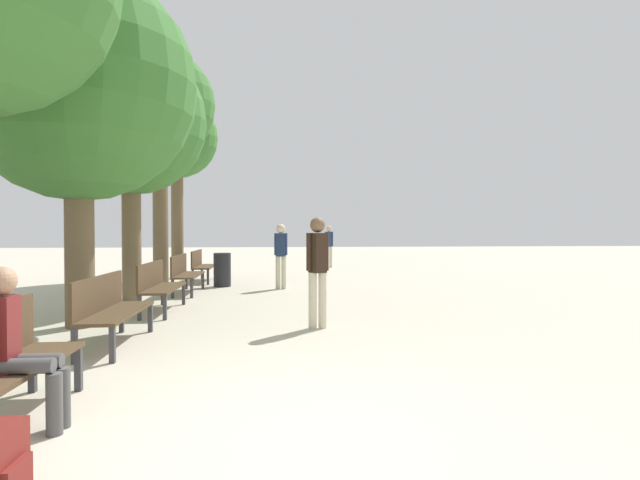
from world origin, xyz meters
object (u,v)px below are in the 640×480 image
Objects in this scene: pedestrian_near at (281,252)px; trash_bin at (222,270)px; tree_row_1 at (78,86)px; pedestrian_mid at (318,265)px; bench_row_4 at (201,264)px; pedestrian_far at (329,244)px; tree_row_4 at (177,140)px; bench_row_3 at (184,271)px; tree_row_2 at (131,122)px; person_seated at (18,344)px; bench_row_2 at (158,283)px; tree_row_3 at (160,107)px; bench_row_1 at (109,306)px.

trash_bin is (-1.54, 0.67, -0.50)m from pedestrian_near.
tree_row_1 reaches higher than pedestrian_mid.
tree_row_1 reaches higher than bench_row_4.
pedestrian_near is at bearing 95.48° from pedestrian_mid.
tree_row_4 is at bearing -142.59° from pedestrian_far.
pedestrian_mid is (3.65, -0.45, -2.74)m from tree_row_1.
trash_bin is at bearing 61.24° from bench_row_3.
pedestrian_near is (2.28, 0.68, 0.42)m from bench_row_3.
tree_row_1 is 7.79m from tree_row_4.
tree_row_2 is 7.71m from person_seated.
tree_row_4 reaches higher than pedestrian_near.
bench_row_2 is at bearing 147.41° from pedestrian_mid.
tree_row_2 is at bearing -102.68° from bench_row_4.
person_seated is at bearing -83.42° from tree_row_3.
pedestrian_mid is at bearing -58.12° from bench_row_3.
tree_row_2 is 2.85m from tree_row_3.
pedestrian_mid is (2.54, 3.69, 0.31)m from person_seated.
bench_row_1 is at bearing -90.00° from bench_row_4.
tree_row_3 reaches higher than person_seated.
pedestrian_near is 1.85× the size of trash_bin.
bench_row_1 is 1.09× the size of pedestrian_far.
tree_row_4 is at bearing 90.00° from tree_row_2.
tree_row_3 is 2.32m from tree_row_4.
tree_row_1 is 5.27m from person_seated.
person_seated is at bearing -74.98° from tree_row_1.
tree_row_2 is (-0.87, 1.49, 3.25)m from bench_row_2.
pedestrian_near is (2.28, 6.06, 0.42)m from bench_row_1.
tree_row_4 is 3.37× the size of pedestrian_far.
tree_row_3 is 10.53m from person_seated.
pedestrian_near is at bearing -105.86° from pedestrian_far.
pedestrian_near reaches higher than person_seated.
tree_row_3 is 3.75× the size of pedestrian_far.
bench_row_1 is 8.10m from tree_row_3.
bench_row_4 is at bearing 77.32° from tree_row_2.
pedestrian_mid reaches higher than bench_row_2.
tree_row_4 is at bearing 97.73° from bench_row_2.
tree_row_4 is (-0.87, 3.76, 3.75)m from bench_row_3.
trash_bin is at bearing -56.08° from tree_row_4.
bench_row_3 is 1.00× the size of bench_row_4.
tree_row_1 is 13.09m from pedestrian_far.
person_seated reaches higher than bench_row_1.
person_seated is at bearing -80.91° from tree_row_2.
bench_row_3 is 4.55m from tree_row_3.
bench_row_2 is 0.33× the size of tree_row_1.
tree_row_4 is 4.55× the size of person_seated.
bench_row_4 is at bearing -50.68° from tree_row_4.
bench_row_3 is 0.33× the size of tree_row_1.
bench_row_1 is 13.77m from pedestrian_far.
tree_row_2 is at bearing 120.39° from bench_row_2.
pedestrian_near is at bearing -14.29° from tree_row_3.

